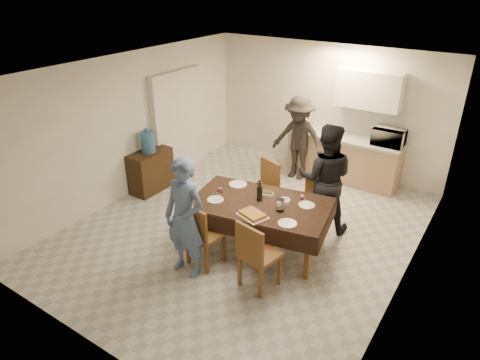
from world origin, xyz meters
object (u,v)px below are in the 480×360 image
object	(u,v)px
person_far	(325,178)
person_kitchen	(298,138)
dining_table	(260,205)
person_near	(185,218)
console	(151,171)
savoury_tart	(253,214)
water_jug	(148,142)
water_pitcher	(280,205)
wine_bottle	(260,191)
microwave	(389,137)

from	to	relation	value
person_far	person_kitchen	bearing A→B (deg)	-71.48
person_kitchen	dining_table	bearing A→B (deg)	-75.41
dining_table	person_far	size ratio (longest dim) A/B	1.21
person_near	person_kitchen	size ratio (longest dim) A/B	1.02
console	savoury_tart	bearing A→B (deg)	-17.33
console	person_near	size ratio (longest dim) A/B	0.49
water_jug	person_near	bearing A→B (deg)	-35.36
savoury_tart	person_kitchen	distance (m)	3.03
water_jug	person_far	xyz separation A→B (m)	(3.30, 0.54, -0.09)
water_pitcher	savoury_tart	world-z (taller)	water_pitcher
savoury_tart	console	bearing A→B (deg)	162.67
dining_table	savoury_tart	distance (m)	0.40
water_pitcher	person_near	bearing A→B (deg)	-131.99
water_pitcher	water_jug	bearing A→B (deg)	169.78
person_near	person_far	world-z (taller)	person_far
person_far	person_kitchen	distance (m)	1.94
console	person_kitchen	bearing A→B (deg)	44.55
water_pitcher	person_kitchen	world-z (taller)	person_kitchen
console	water_pitcher	xyz separation A→B (m)	(3.10, -0.56, 0.48)
console	savoury_tart	world-z (taller)	savoury_tart
water_pitcher	person_near	size ratio (longest dim) A/B	0.11
water_jug	wine_bottle	distance (m)	2.73
savoury_tart	person_far	distance (m)	1.50
dining_table	console	bearing A→B (deg)	158.96
console	person_kitchen	distance (m)	2.95
water_pitcher	person_far	size ratio (longest dim) A/B	0.10
person_near	person_far	bearing A→B (deg)	61.33
console	savoury_tart	distance (m)	3.01
console	water_jug	bearing A→B (deg)	0.00
wine_bottle	person_kitchen	size ratio (longest dim) A/B	0.20
dining_table	person_near	distance (m)	1.19
dining_table	savoury_tart	xyz separation A→B (m)	(0.10, -0.38, 0.06)
console	person_near	xyz separation A→B (m)	(2.20, -1.56, 0.47)
person_far	microwave	bearing A→B (deg)	-122.08
savoury_tart	person_kitchen	world-z (taller)	person_kitchen
person_near	water_jug	bearing A→B (deg)	143.61
wine_bottle	person_kitchen	distance (m)	2.58
wine_bottle	person_kitchen	xyz separation A→B (m)	(-0.62, 2.51, -0.10)
water_jug	savoury_tart	bearing A→B (deg)	-17.33
savoury_tart	microwave	bearing A→B (deg)	75.83
water_jug	microwave	size ratio (longest dim) A/B	0.70
dining_table	person_near	world-z (taller)	person_near
wine_bottle	person_kitchen	world-z (taller)	person_kitchen
person_far	person_near	bearing A→B (deg)	41.97
wine_bottle	water_pitcher	distance (m)	0.42
microwave	person_near	xyz separation A→B (m)	(-1.50, -4.06, -0.20)
dining_table	water_jug	world-z (taller)	water_jug
person_near	savoury_tart	bearing A→B (deg)	44.84
water_jug	person_far	distance (m)	3.34
water_pitcher	microwave	bearing A→B (deg)	78.80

